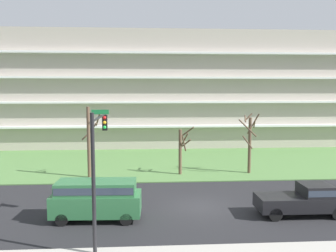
% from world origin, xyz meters
% --- Properties ---
extents(ground, '(160.00, 160.00, 0.00)m').
position_xyz_m(ground, '(0.00, 0.00, 0.00)').
color(ground, '#232326').
extents(grass_lawn_strip, '(80.00, 16.00, 0.08)m').
position_xyz_m(grass_lawn_strip, '(0.00, 14.00, 0.04)').
color(grass_lawn_strip, '#547F42').
rests_on(grass_lawn_strip, ground).
extents(apartment_building, '(53.21, 11.09, 15.31)m').
position_xyz_m(apartment_building, '(0.00, 27.06, 7.66)').
color(apartment_building, '#B2A899').
rests_on(apartment_building, ground).
extents(tree_far_left, '(1.82, 1.71, 6.24)m').
position_xyz_m(tree_far_left, '(-8.48, 7.97, 3.31)').
color(tree_far_left, brown).
rests_on(tree_far_left, ground).
extents(tree_left, '(1.40, 1.85, 4.41)m').
position_xyz_m(tree_left, '(-0.39, 8.62, 2.37)').
color(tree_left, brown).
rests_on(tree_left, ground).
extents(tree_center, '(2.04, 2.05, 5.56)m').
position_xyz_m(tree_center, '(5.85, 8.64, 3.05)').
color(tree_center, brown).
rests_on(tree_center, ground).
extents(pickup_black_near_left, '(5.42, 2.04, 1.95)m').
position_xyz_m(pickup_black_near_left, '(6.14, -2.00, 1.02)').
color(pickup_black_near_left, black).
rests_on(pickup_black_near_left, ground).
extents(van_green_center_left, '(5.27, 2.19, 2.36)m').
position_xyz_m(van_green_center_left, '(-6.52, -2.00, 1.40)').
color(van_green_center_left, '#2D6B3D').
rests_on(van_green_center_left, ground).
extents(traffic_signal_mast, '(0.90, 5.13, 6.69)m').
position_xyz_m(traffic_signal_mast, '(-5.96, -4.94, 4.55)').
color(traffic_signal_mast, black).
rests_on(traffic_signal_mast, ground).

